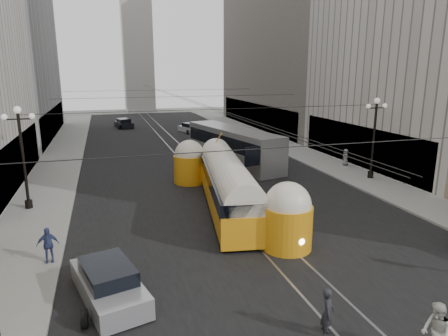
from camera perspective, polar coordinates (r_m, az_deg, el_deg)
road at (r=42.47m, az=-5.97°, el=2.05°), size 20.00×85.00×0.02m
sidewalk_left at (r=45.39m, az=-21.90°, el=1.98°), size 4.00×72.00×0.15m
sidewalk_right at (r=49.29m, az=7.08°, el=3.74°), size 4.00×72.00×0.15m
rail_left at (r=42.34m, az=-6.97°, el=1.99°), size 0.12×85.00×0.04m
rail_right at (r=42.61m, az=-4.98°, el=2.11°), size 0.12×85.00×0.04m
building_right_far at (r=63.28m, az=9.98°, el=20.61°), size 12.60×32.60×32.60m
distant_tower at (r=88.94m, az=-12.33°, el=17.61°), size 6.00×6.00×31.36m
lamppost_left_mid at (r=27.26m, az=-26.84°, el=2.06°), size 1.86×0.44×6.37m
lamppost_right_mid at (r=33.63m, az=20.67°, el=4.62°), size 1.86×0.44×6.37m
catenary at (r=40.71m, az=-5.74°, el=9.92°), size 25.00×72.00×0.23m
streetcar at (r=25.22m, az=0.48°, el=-2.11°), size 4.59×15.55×3.44m
city_bus at (r=37.40m, az=1.26°, el=3.38°), size 5.61×13.56×3.34m
sedan_silver at (r=16.49m, az=-16.16°, el=-15.54°), size 3.03×4.96×1.46m
sedan_white_far at (r=56.76m, az=-4.76°, el=5.67°), size 3.11×4.61×1.35m
sedan_dark_far at (r=63.38m, az=-14.11°, el=6.18°), size 2.76×4.76×1.41m
pedestrian_crossing_a at (r=14.32m, az=14.59°, el=-19.36°), size 0.69×0.75×1.72m
pedestrian_crossing_b at (r=14.41m, az=28.02°, el=-20.04°), size 0.95×1.09×1.90m
pedestrian_sidewalk_right at (r=37.94m, az=16.97°, el=1.50°), size 0.85×0.70×1.50m
pedestrian_sidewalk_left at (r=19.87m, az=-23.86°, el=-10.00°), size 1.00×0.62×1.64m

